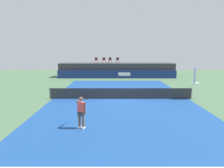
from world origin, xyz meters
TOP-DOWN VIEW (x-y plane):
  - ground_plane at (0.00, 3.00)m, footprint 48.00×48.00m
  - court_inner at (0.00, 0.00)m, footprint 12.00×22.00m
  - line_near_baseline at (0.00, -10.95)m, footprint 12.00×0.10m
  - sponsor_wall at (0.00, 13.50)m, footprint 18.00×0.22m
  - spectator_platform at (0.00, 15.30)m, footprint 18.00×2.80m
  - spectator_chair_far_left at (-3.25, 15.26)m, footprint 0.47×0.47m
  - spectator_chair_left at (-2.04, 15.51)m, footprint 0.47×0.47m
  - spectator_chair_center at (-1.07, 15.51)m, footprint 0.48×0.48m
  - spectator_chair_right at (0.14, 15.48)m, footprint 0.47×0.47m
  - umpire_chair at (6.51, -0.01)m, footprint 0.46×0.46m
  - tennis_net at (0.00, 0.00)m, footprint 12.40×0.02m
  - net_post_near at (-6.20, 0.00)m, footprint 0.10×0.10m
  - net_post_far at (6.20, 0.00)m, footprint 0.10×0.10m
  - tennis_player at (-2.42, -6.99)m, footprint 0.57×1.25m
  - tennis_ball at (0.85, 8.93)m, footprint 0.07×0.07m

SIDE VIEW (x-z plane):
  - ground_plane at x=0.00m, z-range 0.00..0.00m
  - court_inner at x=0.00m, z-range 0.00..0.00m
  - line_near_baseline at x=0.00m, z-range 0.00..0.01m
  - tennis_ball at x=0.85m, z-range 0.00..0.07m
  - tennis_net at x=0.00m, z-range 0.00..0.95m
  - net_post_near at x=-6.20m, z-range 0.00..1.00m
  - net_post_far at x=6.20m, z-range 0.00..1.00m
  - sponsor_wall at x=0.00m, z-range 0.00..1.20m
  - tennis_player at x=-2.42m, z-range 0.07..1.84m
  - spectator_platform at x=0.00m, z-range 0.00..2.20m
  - umpire_chair at x=6.51m, z-range 0.21..2.97m
  - spectator_chair_far_left at x=-3.25m, z-range 2.25..3.14m
  - spectator_chair_left at x=-2.04m, z-range 2.25..3.14m
  - spectator_chair_center at x=-1.07m, z-range 2.25..3.14m
  - spectator_chair_right at x=0.14m, z-range 2.25..3.14m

